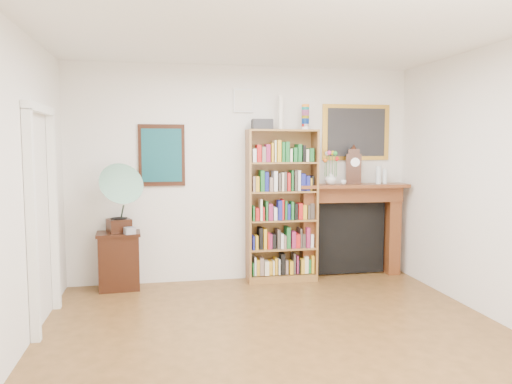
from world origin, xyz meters
TOP-DOWN VIEW (x-y plane):
  - room at (0.00, 0.00)m, footprint 4.51×5.01m
  - door_casing at (-2.21, 1.20)m, footprint 0.08×1.02m
  - teal_poster at (-1.05, 2.48)m, footprint 0.58×0.04m
  - small_picture at (0.00, 2.48)m, footprint 0.26×0.04m
  - gilt_painting at (1.55, 2.48)m, footprint 0.95×0.04m
  - bookshelf at (0.48, 2.32)m, footprint 0.91×0.33m
  - side_cabinet at (-1.59, 2.29)m, footprint 0.55×0.41m
  - fireplace at (1.45, 2.39)m, footprint 1.50×0.41m
  - gramophone at (-1.58, 2.20)m, footprint 0.71×0.79m
  - cd_stack at (-1.45, 2.16)m, footprint 0.16×0.16m
  - mantel_clock at (1.47, 2.34)m, footprint 0.23×0.16m
  - flower_vase at (1.14, 2.32)m, footprint 0.19×0.19m
  - teacup at (1.31, 2.30)m, footprint 0.09×0.09m
  - bottle_left at (1.82, 2.32)m, footprint 0.07×0.07m
  - bottle_right at (1.91, 2.32)m, footprint 0.06×0.06m

SIDE VIEW (x-z plane):
  - side_cabinet at x=-1.59m, z-range 0.00..0.71m
  - fireplace at x=1.45m, z-range 0.12..1.38m
  - cd_stack at x=-1.45m, z-range 0.71..0.79m
  - bookshelf at x=0.48m, z-range -0.03..2.25m
  - gramophone at x=-1.58m, z-range 0.77..1.62m
  - door_casing at x=-2.21m, z-range 0.18..2.35m
  - teacup at x=1.31m, z-range 1.26..1.32m
  - flower_vase at x=1.14m, z-range 1.26..1.43m
  - bottle_right at x=1.91m, z-range 1.26..1.46m
  - bottle_left at x=1.82m, z-range 1.26..1.50m
  - room at x=0.00m, z-range -0.01..2.81m
  - mantel_clock at x=1.47m, z-range 1.25..1.72m
  - teal_poster at x=-1.05m, z-range 1.26..2.04m
  - gilt_painting at x=1.55m, z-range 1.58..2.33m
  - small_picture at x=0.00m, z-range 2.20..2.50m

